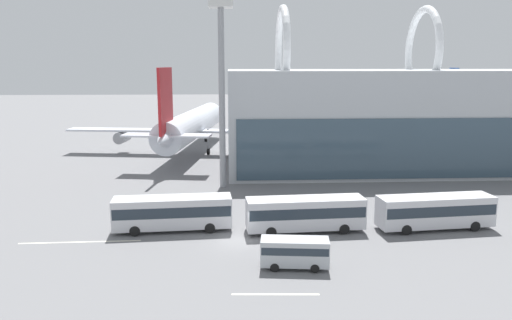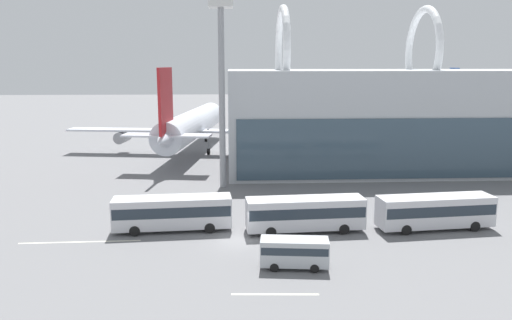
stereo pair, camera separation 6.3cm
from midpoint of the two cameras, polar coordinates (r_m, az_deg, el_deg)
ground_plane at (r=46.13m, az=-2.09°, el=-9.26°), size 440.00×440.00×0.00m
airliner_at_gate_far at (r=89.71m, az=-7.43°, el=3.96°), size 44.24×43.62×15.39m
airliner_parked_remote at (r=99.23m, az=23.48°, el=3.98°), size 38.98×39.76×15.08m
shuttle_bus_0 at (r=49.08m, az=-9.48°, el=-5.77°), size 11.49×3.59×3.30m
shuttle_bus_1 at (r=48.35m, az=5.67°, el=-5.93°), size 11.48×3.52×3.30m
shuttle_bus_2 at (r=51.83m, az=19.82°, el=-5.38°), size 11.54×3.88×3.30m
service_van_foreground at (r=40.15m, az=4.46°, el=-10.31°), size 5.56×2.58×2.37m
floodlight_mast at (r=63.86m, az=-3.93°, el=10.23°), size 2.98×2.98×23.45m
lane_stripe_0 at (r=48.62m, az=-19.44°, el=-8.82°), size 10.91×0.48×0.01m
lane_stripe_1 at (r=36.31m, az=2.25°, el=-15.09°), size 6.19×0.59×0.01m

